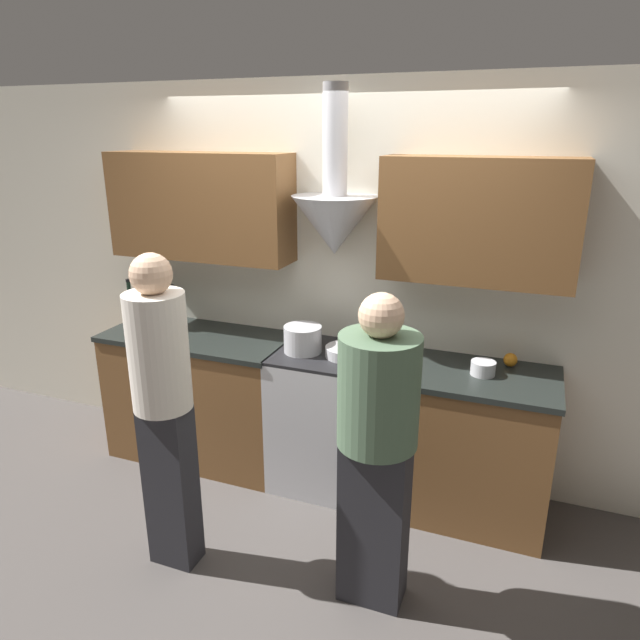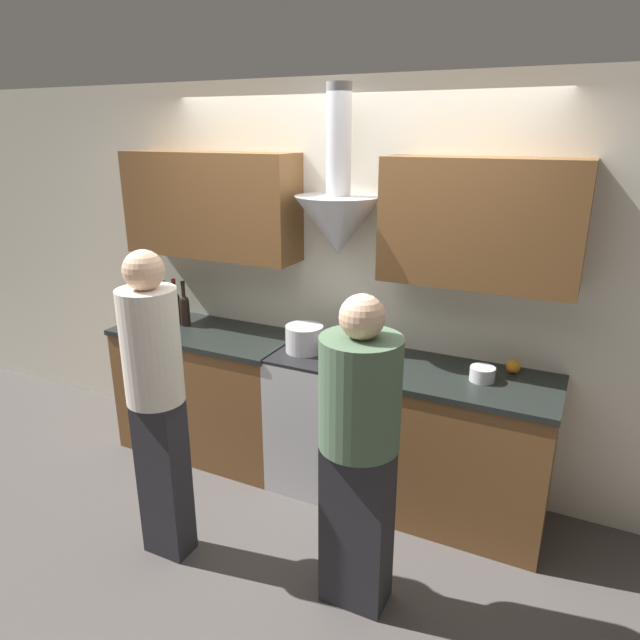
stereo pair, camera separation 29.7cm
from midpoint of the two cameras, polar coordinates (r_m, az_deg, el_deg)
The scene contains 16 objects.
ground_plane at distance 3.86m, azimuth -3.46°, elevation -17.94°, with size 12.00×12.00×0.00m, color #4C4744.
wall_back at distance 3.74m, azimuth -0.71°, elevation 5.77°, with size 8.40×0.54×2.60m.
counter_left at distance 4.26m, azimuth -13.75°, elevation -7.34°, with size 1.30×0.62×0.94m.
counter_right at distance 3.64m, azimuth 11.19°, elevation -11.90°, with size 1.11×0.62×0.94m.
stove_range at distance 3.84m, azimuth -1.69°, elevation -9.73°, with size 0.63×0.60×0.94m.
wine_bottle_0 at distance 4.40m, azimuth -20.26°, elevation 1.36°, with size 0.07×0.07×0.34m.
wine_bottle_1 at distance 4.34m, azimuth -19.46°, elevation 1.17°, with size 0.08×0.08×0.35m.
wine_bottle_2 at distance 4.30m, azimuth -18.25°, elevation 1.01°, with size 0.07×0.07×0.31m.
wine_bottle_3 at distance 4.24m, azimuth -17.27°, elevation 0.94°, with size 0.07×0.07×0.34m.
wine_bottle_4 at distance 4.19m, azimuth -16.36°, elevation 0.73°, with size 0.07×0.07×0.33m.
stock_pot at distance 3.63m, azimuth -4.08°, elevation -1.95°, with size 0.24×0.24×0.17m.
mixing_bowl at distance 3.57m, azimuth 0.22°, elevation -3.23°, with size 0.26×0.26×0.06m.
orange_fruit at distance 3.56m, azimuth 16.28°, elevation -3.88°, with size 0.08×0.08×0.08m.
saucepan at distance 3.40m, azimuth 13.61°, elevation -4.74°, with size 0.14×0.14×0.08m.
person_foreground_left at distance 3.07m, azimuth -18.13°, elevation -7.73°, with size 0.30×0.30×1.74m.
person_foreground_right at distance 2.74m, azimuth 2.55°, elevation -12.31°, with size 0.38×0.38×1.62m.
Camera 1 is at (1.18, -2.87, 2.29)m, focal length 32.00 mm.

